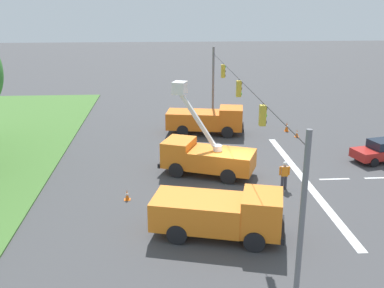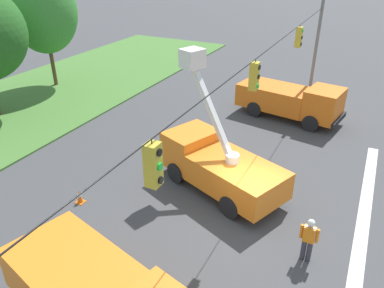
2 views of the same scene
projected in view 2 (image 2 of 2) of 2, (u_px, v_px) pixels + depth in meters
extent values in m
plane|color=#424244|center=(243.00, 216.00, 15.48)|extent=(200.00, 200.00, 0.00)
cube|color=silver|center=(359.00, 251.00, 13.71)|extent=(17.60, 0.50, 0.01)
cylinder|color=slate|center=(315.00, 57.00, 24.09)|extent=(0.20, 0.20, 7.20)
cylinder|color=black|center=(256.00, 59.00, 12.40)|extent=(26.00, 0.03, 0.03)
cylinder|color=black|center=(152.00, 141.00, 7.23)|extent=(0.02, 0.02, 0.10)
cube|color=gold|center=(153.00, 165.00, 7.48)|extent=(0.32, 0.28, 0.96)
cylinder|color=black|center=(159.00, 153.00, 7.26)|extent=(0.16, 0.05, 0.16)
cylinder|color=green|center=(160.00, 167.00, 7.41)|extent=(0.16, 0.05, 0.16)
cylinder|color=black|center=(161.00, 180.00, 7.56)|extent=(0.16, 0.05, 0.16)
cylinder|color=black|center=(255.00, 61.00, 12.36)|extent=(0.02, 0.02, 0.10)
cube|color=gold|center=(254.00, 76.00, 12.61)|extent=(0.32, 0.28, 0.96)
cylinder|color=black|center=(260.00, 67.00, 12.39)|extent=(0.16, 0.05, 0.16)
cylinder|color=black|center=(259.00, 77.00, 12.54)|extent=(0.16, 0.05, 0.16)
cylinder|color=green|center=(258.00, 86.00, 12.69)|extent=(0.16, 0.05, 0.16)
cylinder|color=black|center=(300.00, 26.00, 17.81)|extent=(0.02, 0.02, 0.10)
cube|color=gold|center=(299.00, 37.00, 18.06)|extent=(0.32, 0.28, 0.96)
cylinder|color=green|center=(303.00, 31.00, 17.85)|extent=(0.16, 0.05, 0.16)
cylinder|color=black|center=(302.00, 37.00, 18.00)|extent=(0.16, 0.05, 0.16)
cylinder|color=black|center=(301.00, 44.00, 18.15)|extent=(0.16, 0.05, 0.16)
cylinder|color=brown|center=(53.00, 64.00, 29.28)|extent=(0.29, 0.29, 3.53)
ellipsoid|color=#387F33|center=(43.00, 10.00, 27.41)|extent=(5.25, 4.54, 6.26)
cube|color=orange|center=(236.00, 177.00, 16.11)|extent=(3.86, 4.78, 1.23)
cube|color=orange|center=(191.00, 147.00, 17.96)|extent=(2.87, 2.54, 1.71)
cube|color=#1E2838|center=(183.00, 137.00, 18.23)|extent=(1.99, 0.88, 0.77)
cube|color=black|center=(178.00, 153.00, 18.93)|extent=(2.36, 1.08, 0.30)
cylinder|color=black|center=(176.00, 173.00, 17.53)|extent=(0.64, 1.03, 1.00)
cylinder|color=black|center=(211.00, 157.00, 18.87)|extent=(0.64, 1.03, 1.00)
cylinder|color=black|center=(230.00, 207.00, 15.24)|extent=(0.64, 1.03, 1.00)
cylinder|color=black|center=(265.00, 186.00, 16.57)|extent=(0.64, 1.03, 1.00)
cylinder|color=silver|center=(232.00, 158.00, 15.93)|extent=(0.60, 0.60, 0.36)
cube|color=white|center=(212.00, 113.00, 16.00)|extent=(1.26, 2.65, 3.85)
cube|color=white|center=(192.00, 58.00, 15.87)|extent=(1.13, 1.08, 0.80)
cube|color=orange|center=(77.00, 281.00, 10.97)|extent=(3.53, 4.85, 1.41)
cylinder|color=black|center=(96.00, 263.00, 12.52)|extent=(0.53, 1.04, 1.00)
cube|color=orange|center=(274.00, 96.00, 24.47)|extent=(3.18, 4.87, 1.43)
cube|color=orange|center=(324.00, 104.00, 22.68)|extent=(2.64, 2.31, 1.85)
cube|color=#1E2838|center=(336.00, 102.00, 22.18)|extent=(2.06, 0.46, 0.83)
cube|color=black|center=(339.00, 120.00, 22.50)|extent=(2.43, 0.58, 0.30)
cylinder|color=black|center=(323.00, 112.00, 24.05)|extent=(0.45, 1.03, 1.00)
cylinder|color=black|center=(310.00, 123.00, 22.45)|extent=(0.45, 1.03, 1.00)
cylinder|color=black|center=(270.00, 99.00, 26.03)|extent=(0.45, 1.03, 1.00)
cylinder|color=black|center=(254.00, 109.00, 24.43)|extent=(0.45, 1.03, 1.00)
cylinder|color=#383842|center=(303.00, 249.00, 13.21)|extent=(0.18, 0.18, 0.85)
cylinder|color=#383842|center=(309.00, 251.00, 13.13)|extent=(0.18, 0.18, 0.85)
cube|color=orange|center=(309.00, 234.00, 12.83)|extent=(0.25, 0.41, 0.60)
cube|color=silver|center=(309.00, 234.00, 12.83)|extent=(0.09, 0.42, 0.62)
cylinder|color=orange|center=(301.00, 231.00, 12.93)|extent=(0.11, 0.11, 0.55)
cylinder|color=orange|center=(317.00, 236.00, 12.70)|extent=(0.11, 0.11, 0.55)
sphere|color=tan|center=(311.00, 224.00, 12.63)|extent=(0.22, 0.22, 0.22)
sphere|color=white|center=(311.00, 223.00, 12.60)|extent=(0.26, 0.26, 0.26)
cube|color=orange|center=(81.00, 202.00, 16.33)|extent=(0.36, 0.36, 0.03)
cone|color=orange|center=(80.00, 196.00, 16.18)|extent=(0.24, 0.24, 0.61)
cylinder|color=white|center=(79.00, 195.00, 16.17)|extent=(0.15, 0.15, 0.11)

